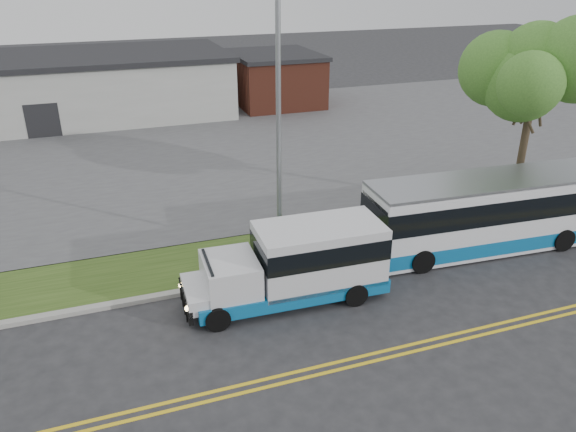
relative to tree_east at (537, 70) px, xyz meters
name	(u,v)px	position (x,y,z in m)	size (l,w,h in m)	color
ground	(220,306)	(-14.00, -3.00, -6.20)	(140.00, 140.00, 0.00)	#28282B
lane_line_north	(253,382)	(-14.00, -6.85, -6.20)	(70.00, 0.12, 0.01)	yellow
lane_line_south	(256,390)	(-14.00, -7.15, -6.20)	(70.00, 0.12, 0.01)	yellow
curb	(212,287)	(-14.00, -1.90, -6.13)	(80.00, 0.30, 0.15)	#9E9B93
verge	(202,263)	(-14.00, -0.10, -6.15)	(80.00, 3.30, 0.10)	#2F4818
parking_lot	(153,151)	(-14.00, 14.00, -6.15)	(80.00, 25.00, 0.10)	#4C4C4F
commercial_building	(43,88)	(-20.00, 24.00, -4.02)	(25.40, 10.40, 4.35)	#9E9E99
brick_wing	(275,79)	(-3.50, 23.00, -4.24)	(6.30, 7.30, 3.90)	brown
tree_east	(537,70)	(0.00, 0.00, 0.00)	(5.20, 5.20, 8.33)	#3E3022
streetlight_near	(279,119)	(-11.00, -0.27, -0.97)	(0.35, 1.53, 9.50)	gray
shuttle_bus	(300,261)	(-11.36, -3.36, -4.85)	(6.68, 2.42, 2.53)	#0D5D96
transit_bus	(495,212)	(-3.01, -2.40, -4.76)	(10.39, 2.95, 2.85)	silver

